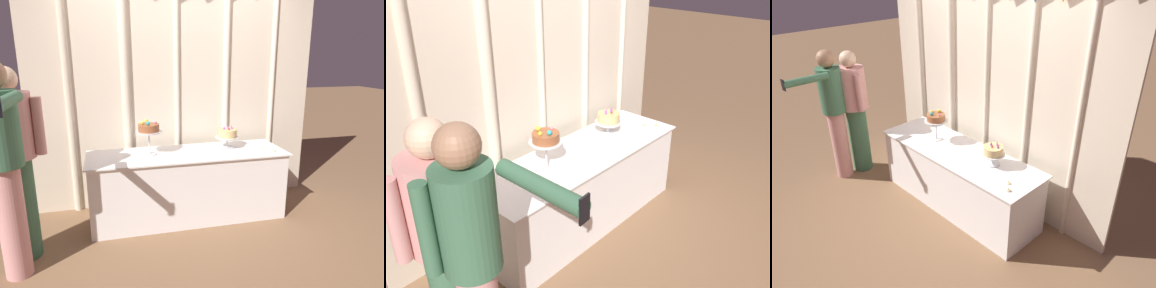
# 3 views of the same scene
# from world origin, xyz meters

# --- Properties ---
(ground_plane) EXTENTS (24.00, 24.00, 0.00)m
(ground_plane) POSITION_xyz_m (0.00, 0.00, 0.00)
(ground_plane) COLOR #846042
(draped_curtain) EXTENTS (3.28, 0.17, 2.88)m
(draped_curtain) POSITION_xyz_m (-0.04, 0.58, 1.54)
(draped_curtain) COLOR beige
(draped_curtain) RESTS_ON ground_plane
(cake_table) EXTENTS (2.09, 0.66, 0.73)m
(cake_table) POSITION_xyz_m (0.00, 0.10, 0.37)
(cake_table) COLOR white
(cake_table) RESTS_ON ground_plane
(cake_display_nearleft) EXTENTS (0.27, 0.27, 0.36)m
(cake_display_nearleft) POSITION_xyz_m (-0.40, 0.12, 1.00)
(cake_display_nearleft) COLOR silver
(cake_display_nearleft) RESTS_ON cake_table
(cake_display_nearright) EXTENTS (0.26, 0.26, 0.26)m
(cake_display_nearright) POSITION_xyz_m (0.46, 0.17, 0.89)
(cake_display_nearright) COLOR silver
(cake_display_nearright) RESTS_ON cake_table
(tealight_far_left) EXTENTS (0.04, 0.04, 0.03)m
(tealight_far_left) POSITION_xyz_m (0.82, 0.00, 0.74)
(tealight_far_left) COLOR beige
(tealight_far_left) RESTS_ON cake_table
(tealight_near_left) EXTENTS (0.04, 0.04, 0.04)m
(tealight_near_left) POSITION_xyz_m (0.90, -0.10, 0.74)
(tealight_near_left) COLOR beige
(tealight_near_left) RESTS_ON cake_table
(guest_man_pink_jacket) EXTENTS (0.52, 0.39, 1.66)m
(guest_man_pink_jacket) POSITION_xyz_m (-1.57, -0.29, 0.91)
(guest_man_pink_jacket) COLOR #3D6B4C
(guest_man_pink_jacket) RESTS_ON ground_plane
(guest_man_dark_suit) EXTENTS (0.42, 0.79, 1.72)m
(guest_man_dark_suit) POSITION_xyz_m (-1.57, -0.57, 0.97)
(guest_man_dark_suit) COLOR #D6938E
(guest_man_dark_suit) RESTS_ON ground_plane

